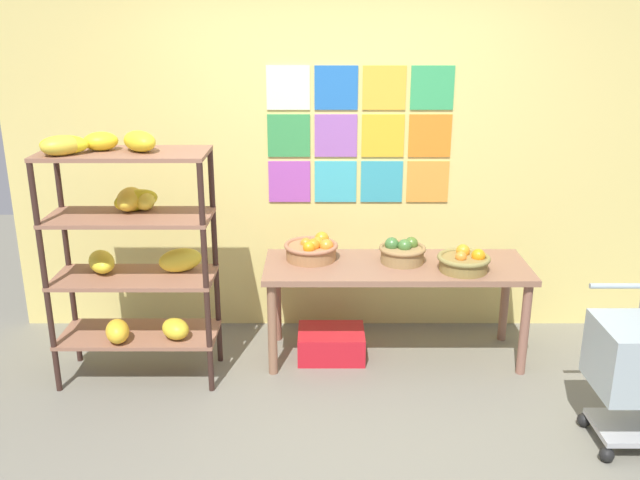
# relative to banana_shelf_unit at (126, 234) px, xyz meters

# --- Properties ---
(ground) EXTENTS (9.22, 9.22, 0.00)m
(ground) POSITION_rel_banana_shelf_unit_xyz_m (1.28, -0.83, -0.97)
(ground) COLOR slate
(back_wall_with_art) EXTENTS (4.66, 0.07, 2.92)m
(back_wall_with_art) POSITION_rel_banana_shelf_unit_xyz_m (1.28, 0.80, 0.49)
(back_wall_with_art) COLOR #E1CD73
(back_wall_with_art) RESTS_ON ground
(banana_shelf_unit) EXTENTS (1.00, 0.54, 1.61)m
(banana_shelf_unit) POSITION_rel_banana_shelf_unit_xyz_m (0.00, 0.00, 0.00)
(banana_shelf_unit) COLOR #35201B
(banana_shelf_unit) RESTS_ON ground
(display_table) EXTENTS (1.75, 0.62, 0.67)m
(display_table) POSITION_rel_banana_shelf_unit_xyz_m (1.69, 0.26, -0.37)
(display_table) COLOR #89604A
(display_table) RESTS_ON ground
(fruit_basket_left) EXTENTS (0.37, 0.37, 0.17)m
(fruit_basket_left) POSITION_rel_banana_shelf_unit_xyz_m (1.13, 0.36, -0.22)
(fruit_basket_left) COLOR #A27046
(fruit_basket_left) RESTS_ON display_table
(fruit_basket_centre) EXTENTS (0.31, 0.31, 0.16)m
(fruit_basket_centre) POSITION_rel_banana_shelf_unit_xyz_m (1.73, 0.30, -0.22)
(fruit_basket_centre) COLOR olive
(fruit_basket_centre) RESTS_ON display_table
(fruit_basket_back_right) EXTENTS (0.34, 0.34, 0.15)m
(fruit_basket_back_right) POSITION_rel_banana_shelf_unit_xyz_m (2.11, 0.14, -0.23)
(fruit_basket_back_right) COLOR olive
(fruit_basket_back_right) RESTS_ON display_table
(produce_crate_under_table) EXTENTS (0.45, 0.35, 0.19)m
(produce_crate_under_table) POSITION_rel_banana_shelf_unit_xyz_m (1.26, 0.24, -0.87)
(produce_crate_under_table) COLOR red
(produce_crate_under_table) RESTS_ON ground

